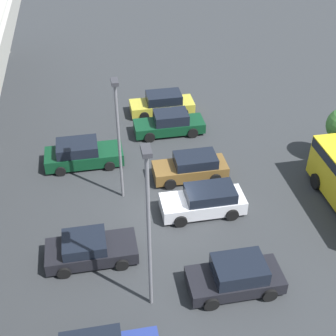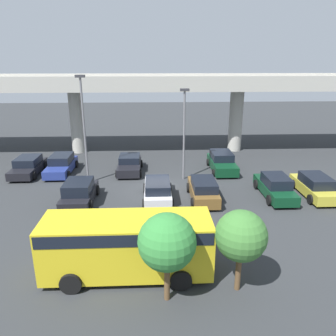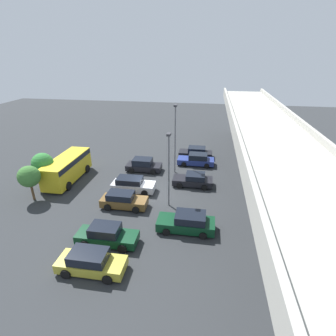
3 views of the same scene
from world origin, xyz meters
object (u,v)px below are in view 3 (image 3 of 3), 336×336
parked_car_1 (196,160)px  tree_front_left (43,164)px  parked_car_2 (144,165)px  parked_car_5 (123,200)px  parked_car_3 (193,180)px  shuttle_bus (67,167)px  lamp_post_near_aisle (169,165)px  parked_car_0 (196,152)px  parked_car_4 (132,185)px  tree_front_right (29,177)px  lamp_post_mid_lot (175,135)px  parked_car_8 (91,262)px  parked_car_7 (107,235)px  parked_car_6 (187,222)px

parked_car_1 → tree_front_left: bearing=27.6°
parked_car_2 → parked_car_5: (8.62, 0.13, -0.01)m
parked_car_3 → parked_car_5: size_ratio=1.00×
shuttle_bus → lamp_post_near_aisle: size_ratio=1.02×
parked_car_1 → parked_car_5: bearing=61.1°
parked_car_0 → parked_car_4: (11.09, -6.15, 0.06)m
parked_car_2 → tree_front_right: 12.94m
parked_car_3 → lamp_post_mid_lot: bearing=-51.4°
parked_car_3 → tree_front_left: bearing=9.0°
parked_car_3 → parked_car_8: size_ratio=0.95×
parked_car_1 → tree_front_right: size_ratio=1.30×
parked_car_3 → lamp_post_mid_lot: size_ratio=0.53×
parked_car_4 → lamp_post_mid_lot: size_ratio=0.55×
parked_car_0 → parked_car_1: bearing=94.9°
parked_car_2 → parked_car_8: 16.80m
parked_car_7 → parked_car_8: 2.91m
parked_car_5 → parked_car_6: parked_car_6 is taller
parked_car_5 → lamp_post_near_aisle: size_ratio=0.60×
parked_car_4 → tree_front_left: 10.18m
lamp_post_mid_lot → tree_front_left: 15.18m
parked_car_1 → parked_car_7: bearing=70.3°
parked_car_3 → tree_front_left: 16.72m
parked_car_5 → parked_car_2: bearing=90.9°
parked_car_3 → lamp_post_near_aisle: 6.23m
shuttle_bus → tree_front_right: size_ratio=2.04×
parked_car_6 → tree_front_right: bearing=-9.1°
shuttle_bus → lamp_post_near_aisle: lamp_post_near_aisle is taller
parked_car_4 → parked_car_6: bearing=-42.2°
parked_car_3 → parked_car_8: bearing=66.3°
parked_car_7 → parked_car_5: bearing=93.8°
parked_car_6 → parked_car_5: bearing=-22.2°
parked_car_5 → parked_car_8: 8.18m
parked_car_0 → shuttle_bus: bearing=33.7°
parked_car_0 → shuttle_bus: shuttle_bus is taller
parked_car_6 → tree_front_left: bearing=-18.8°
shuttle_bus → tree_front_right: bearing=164.8°
parked_car_4 → parked_car_8: parked_car_4 is taller
parked_car_6 → lamp_post_mid_lot: (-11.39, -2.58, 4.14)m
parked_car_0 → parked_car_4: bearing=61.0°
tree_front_left → parked_car_2: bearing=119.7°
parked_car_1 → parked_car_3: 5.95m
parked_car_1 → shuttle_bus: bearing=25.1°
tree_front_right → parked_car_0: bearing=132.5°
parked_car_1 → parked_car_3: size_ratio=1.08×
parked_car_5 → parked_car_7: size_ratio=0.92×
parked_car_5 → parked_car_6: size_ratio=0.92×
parked_car_4 → lamp_post_near_aisle: size_ratio=0.63×
parked_car_1 → shuttle_bus: 16.16m
parked_car_3 → parked_car_7: parked_car_7 is taller
parked_car_7 → parked_car_2: bearing=92.0°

